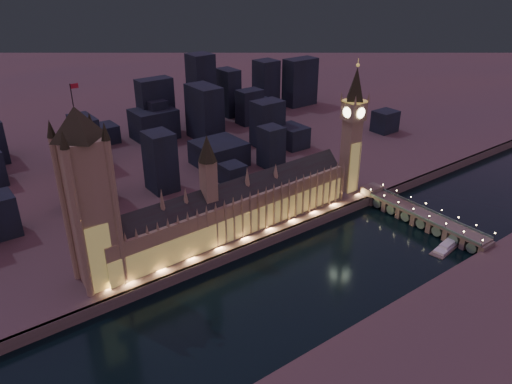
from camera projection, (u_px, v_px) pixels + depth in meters
ground_plane at (300, 275)px, 329.05m from camera, size 2000.00×2000.00×0.00m
north_bank at (56, 99)px, 701.85m from camera, size 2000.00×960.00×8.00m
embankment_wall at (262, 243)px, 356.84m from camera, size 2000.00×2.50×8.00m
palace_of_westminster at (233, 209)px, 356.35m from camera, size 202.00×25.24×78.00m
victoria_tower at (87, 192)px, 284.21m from camera, size 31.68×31.68×122.95m
elizabeth_tower at (353, 120)px, 401.42m from camera, size 18.00×18.00×110.66m
westminster_bridge at (419, 217)px, 388.61m from camera, size 16.44×113.00×15.90m
river_boat at (450, 244)px, 361.13m from camera, size 44.66×16.64×4.50m
city_backdrop at (174, 123)px, 517.49m from camera, size 464.49×215.63×79.31m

